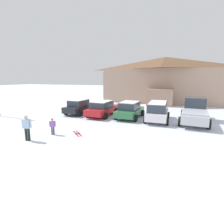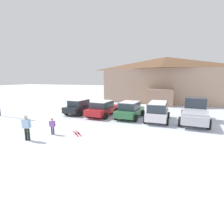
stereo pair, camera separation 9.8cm
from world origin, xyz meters
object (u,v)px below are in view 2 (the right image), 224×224
parked_black_sedan (80,106)px  pair_of_skis (77,133)px  skier_child_in_purple_jacket (52,126)px  pickup_truck (195,111)px  skier_adult_in_blue_parka (27,126)px  ski_lodge (165,79)px  parked_red_sedan (103,108)px  parked_green_coupe (130,110)px  parked_white_suv (158,111)px

parked_black_sedan → pair_of_skis: parked_black_sedan is taller
skier_child_in_purple_jacket → pickup_truck: bearing=37.3°
pickup_truck → skier_adult_in_blue_parka: bearing=-139.5°
ski_lodge → skier_child_in_purple_jacket: size_ratio=16.53×
ski_lodge → parked_red_sedan: size_ratio=3.94×
parked_red_sedan → pickup_truck: bearing=2.6°
skier_child_in_purple_jacket → skier_adult_in_blue_parka: bearing=-116.1°
ski_lodge → skier_adult_in_blue_parka: 24.49m
parked_green_coupe → pair_of_skis: (-2.28, -6.23, -0.81)m
parked_black_sedan → parked_green_coupe: size_ratio=0.97×
parked_green_coupe → skier_adult_in_blue_parka: 9.64m
parked_black_sedan → skier_child_in_purple_jacket: bearing=-74.1°
pickup_truck → pair_of_skis: size_ratio=4.76×
parked_green_coupe → skier_adult_in_blue_parka: bearing=-118.2°
parked_green_coupe → parked_white_suv: (2.72, -0.28, 0.11)m
parked_black_sedan → pickup_truck: (11.77, 0.27, 0.19)m
skier_adult_in_blue_parka → skier_child_in_purple_jacket: bearing=63.9°
parked_white_suv → pickup_truck: 3.29m
ski_lodge → skier_child_in_purple_jacket: bearing=-105.4°
parked_red_sedan → pickup_truck: (8.90, 0.40, 0.19)m
parked_black_sedan → parked_red_sedan: parked_black_sedan is taller
ski_lodge → parked_white_suv: (0.54, -15.16, -2.79)m
parked_black_sedan → ski_lodge: bearing=61.3°
ski_lodge → pair_of_skis: (-4.46, -21.11, -3.71)m
ski_lodge → parked_red_sedan: ski_lodge is taller
parked_black_sedan → skier_child_in_purple_jacket: parked_black_sedan is taller
skier_adult_in_blue_parka → skier_child_in_purple_jacket: 1.73m
parked_green_coupe → pair_of_skis: 6.68m
parked_red_sedan → parked_white_suv: size_ratio=1.11×
pickup_truck → skier_child_in_purple_jacket: 12.25m
parked_black_sedan → parked_green_coupe: 5.85m
skier_adult_in_blue_parka → pair_of_skis: size_ratio=1.31×
pickup_truck → pair_of_skis: bearing=-140.8°
parked_red_sedan → skier_child_in_purple_jacket: parked_red_sedan is taller
pair_of_skis → parked_black_sedan: bearing=119.1°
parked_black_sedan → pair_of_skis: (3.57, -6.42, -0.79)m
skier_adult_in_blue_parka → parked_black_sedan: bearing=98.4°
pickup_truck → skier_adult_in_blue_parka: (-10.48, -8.96, -0.05)m
parked_black_sedan → pickup_truck: pickup_truck is taller
parked_red_sedan → pickup_truck: 8.91m
parked_black_sedan → parked_white_suv: size_ratio=0.97×
skier_adult_in_blue_parka → skier_child_in_purple_jacket: size_ratio=1.43×
parked_green_coupe → pair_of_skis: bearing=-110.1°
parked_black_sedan → parked_red_sedan: 2.88m
parked_red_sedan → ski_lodge: bearing=70.8°
ski_lodge → pickup_truck: bearing=-75.5°
parked_black_sedan → parked_red_sedan: size_ratio=0.87×
pickup_truck → skier_adult_in_blue_parka: size_ratio=3.63×
parked_red_sedan → parked_green_coupe: parked_green_coupe is taller
parked_green_coupe → skier_child_in_purple_jacket: size_ratio=3.76×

